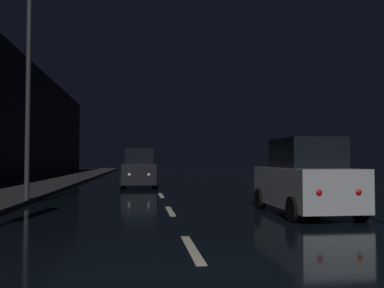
% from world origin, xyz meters
% --- Properties ---
extents(ground, '(25.76, 84.00, 0.02)m').
position_xyz_m(ground, '(0.00, 24.50, -0.01)').
color(ground, black).
extents(sidewalk_left, '(4.40, 84.00, 0.15)m').
position_xyz_m(sidewalk_left, '(-6.68, 24.50, 0.07)').
color(sidewalk_left, '#28282B').
rests_on(sidewalk_left, ground).
extents(lane_centerline, '(0.16, 12.65, 0.01)m').
position_xyz_m(lane_centerline, '(0.00, 8.18, 0.01)').
color(lane_centerline, beige).
rests_on(lane_centerline, ground).
extents(streetlamp_overhead, '(1.70, 0.44, 8.54)m').
position_xyz_m(streetlamp_overhead, '(-4.17, 10.53, 5.52)').
color(streetlamp_overhead, '#2D2D30').
rests_on(streetlamp_overhead, ground).
extents(car_approaching_headlights, '(1.91, 4.13, 2.08)m').
position_xyz_m(car_approaching_headlights, '(-0.92, 18.85, 0.95)').
color(car_approaching_headlights, black).
rests_on(car_approaching_headlights, ground).
extents(car_parked_right_near, '(1.87, 4.06, 2.04)m').
position_xyz_m(car_parked_right_near, '(3.58, 7.00, 0.93)').
color(car_parked_right_near, '#A5A8AD').
rests_on(car_parked_right_near, ground).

